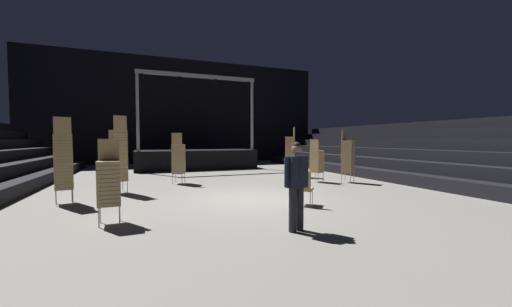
{
  "coord_description": "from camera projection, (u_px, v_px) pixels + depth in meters",
  "views": [
    {
      "loc": [
        -2.92,
        -8.14,
        1.77
      ],
      "look_at": [
        -0.08,
        -0.75,
        1.4
      ],
      "focal_mm": 20.28,
      "sensor_mm": 36.0,
      "label": 1
    }
  ],
  "objects": [
    {
      "name": "ground_plane",
      "position": [
        250.0,
        200.0,
        8.73
      ],
      "size": [
        22.0,
        30.0,
        0.1
      ],
      "primitive_type": "cube",
      "color": "gray"
    },
    {
      "name": "arena_end_wall",
      "position": [
        185.0,
        111.0,
        22.52
      ],
      "size": [
        22.0,
        0.3,
        8.0
      ],
      "primitive_type": "cube",
      "color": "black",
      "rests_on": "ground_plane"
    },
    {
      "name": "bleacher_bank_right",
      "position": [
        429.0,
        150.0,
        12.73
      ],
      "size": [
        4.5,
        24.0,
        2.7
      ],
      "rotation": [
        0.0,
        0.0,
        -1.57
      ],
      "color": "black",
      "rests_on": "ground_plane"
    },
    {
      "name": "stage_riser",
      "position": [
        195.0,
        158.0,
        18.16
      ],
      "size": [
        7.05,
        3.53,
        5.53
      ],
      "color": "black",
      "rests_on": "ground_plane"
    },
    {
      "name": "man_with_tie",
      "position": [
        297.0,
        181.0,
        5.57
      ],
      "size": [
        0.57,
        0.3,
        1.74
      ],
      "rotation": [
        0.0,
        0.0,
        3.34
      ],
      "color": "black",
      "rests_on": "ground_plane"
    },
    {
      "name": "chair_stack_front_left",
      "position": [
        179.0,
        158.0,
        11.7
      ],
      "size": [
        0.58,
        0.58,
        2.05
      ],
      "rotation": [
        0.0,
        0.0,
        5.87
      ],
      "color": "#B2B5BA",
      "rests_on": "ground_plane"
    },
    {
      "name": "chair_stack_front_right",
      "position": [
        317.0,
        161.0,
        12.14
      ],
      "size": [
        0.58,
        0.58,
        1.79
      ],
      "rotation": [
        0.0,
        0.0,
        5.13
      ],
      "color": "#B2B5BA",
      "rests_on": "ground_plane"
    },
    {
      "name": "chair_stack_mid_left",
      "position": [
        348.0,
        156.0,
        12.0
      ],
      "size": [
        0.6,
        0.6,
        2.22
      ],
      "rotation": [
        0.0,
        0.0,
        3.68
      ],
      "color": "#B2B5BA",
      "rests_on": "ground_plane"
    },
    {
      "name": "chair_stack_mid_right",
      "position": [
        290.0,
        152.0,
        13.98
      ],
      "size": [
        0.59,
        0.59,
        2.39
      ],
      "rotation": [
        0.0,
        0.0,
        1.11
      ],
      "color": "#B2B5BA",
      "rests_on": "ground_plane"
    },
    {
      "name": "chair_stack_mid_centre",
      "position": [
        63.0,
        161.0,
        7.97
      ],
      "size": [
        0.54,
        0.54,
        2.39
      ],
      "rotation": [
        0.0,
        0.0,
        0.26
      ],
      "color": "#B2B5BA",
      "rests_on": "ground_plane"
    },
    {
      "name": "chair_stack_rear_left",
      "position": [
        119.0,
        155.0,
        9.55
      ],
      "size": [
        0.58,
        0.58,
        2.56
      ],
      "rotation": [
        0.0,
        0.0,
        0.44
      ],
      "color": "#B2B5BA",
      "rests_on": "ground_plane"
    },
    {
      "name": "chair_stack_rear_right",
      "position": [
        109.0,
        182.0,
        6.05
      ],
      "size": [
        0.47,
        0.47,
        1.79
      ],
      "rotation": [
        0.0,
        0.0,
        3.2
      ],
      "color": "#B2B5BA",
      "rests_on": "ground_plane"
    },
    {
      "name": "loose_chair_near_man",
      "position": [
        304.0,
        186.0,
        7.78
      ],
      "size": [
        0.62,
        0.62,
        0.95
      ],
      "rotation": [
        0.0,
        0.0,
        5.58
      ],
      "color": "#B2B5BA",
      "rests_on": "ground_plane"
    }
  ]
}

